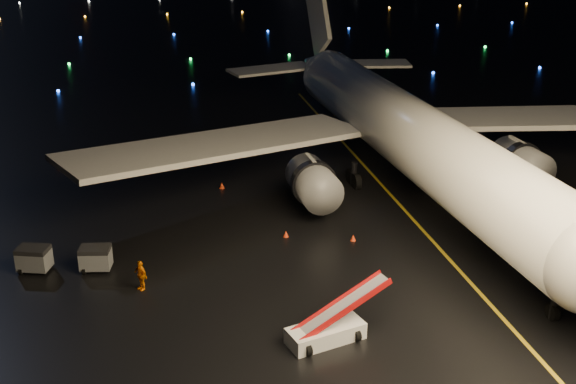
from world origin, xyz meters
name	(u,v)px	position (x,y,z in m)	size (l,w,h in m)	color
lane_centre	(423,231)	(12.00, 15.00, 0.01)	(0.25, 80.00, 0.02)	gold
airliner	(395,87)	(13.43, 26.04, 7.67)	(54.13, 51.42, 15.34)	white
belt_loader	(326,317)	(1.77, 3.13, 1.46)	(6.04, 1.65, 2.93)	silver
crew_c	(141,275)	(-7.61, 10.70, 0.94)	(1.11, 0.46, 1.89)	orange
safety_cone_0	(353,238)	(6.70, 14.53, 0.22)	(0.39, 0.39, 0.44)	red
safety_cone_1	(222,185)	(-0.92, 26.05, 0.26)	(0.45, 0.45, 0.51)	red
safety_cone_2	(286,234)	(2.31, 16.06, 0.23)	(0.40, 0.40, 0.45)	red
safety_cone_3	(57,165)	(-14.37, 33.92, 0.27)	(0.47, 0.47, 0.53)	red
taxiway_lights	(173,29)	(0.00, 106.00, 0.18)	(164.00, 92.00, 0.36)	black
baggage_cart_0	(96,259)	(-10.34, 13.77, 0.79)	(1.86, 1.30, 1.58)	gray
baggage_cart_1	(34,259)	(-14.10, 14.43, 0.81)	(1.91, 1.34, 1.63)	gray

